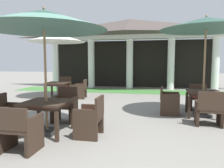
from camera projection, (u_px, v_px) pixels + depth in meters
The scene contains 18 objects.
ground_plane at pixel (75, 140), 4.44m from camera, with size 60.00×60.00×0.00m, color gray.
background_pavilion at pixel (130, 34), 13.13m from camera, with size 10.98×3.12×4.18m.
lawn_strip at pixel (126, 91), 12.03m from camera, with size 12.78×1.98×0.01m, color #47843D.
patio_table_near_foreground at pixel (58, 85), 9.63m from camera, with size 1.03×1.03×0.71m.
patio_umbrella_near_foreground at pixel (57, 38), 9.42m from camera, with size 2.46×2.46×2.92m.
patio_chair_near_foreground_north at pixel (64, 87), 10.67m from camera, with size 0.66×0.58×0.89m.
patio_chair_near_foreground_east at pixel (81, 89), 9.57m from camera, with size 0.61×0.66×0.84m.
patio_table_mid_left at pixel (46, 106), 4.78m from camera, with size 0.96×0.96×0.73m.
patio_umbrella_mid_left at pixel (44, 20), 4.60m from camera, with size 2.72×2.72×2.76m.
patio_chair_mid_left_south at pixel (19, 129), 3.82m from camera, with size 0.63×0.57×0.84m.
patio_chair_mid_left_east at pixel (91, 118), 4.62m from camera, with size 0.53×0.61×0.87m.
patio_chair_mid_left_west at pixel (6, 114), 5.00m from camera, with size 0.51×0.57×0.86m.
patio_chair_mid_left_north at pixel (65, 106), 5.80m from camera, with size 0.59×0.56×0.92m.
patio_table_mid_right at pixel (203, 94), 6.34m from camera, with size 0.95×0.95×0.76m.
patio_umbrella_mid_right at pixel (206, 24), 6.14m from camera, with size 2.61×2.61×2.93m.
patio_chair_mid_right_south at pixel (209, 110), 5.42m from camera, with size 0.64×0.58×0.89m.
patio_chair_mid_right_north at pixel (198, 98), 7.31m from camera, with size 0.60×0.62×0.84m.
patio_chair_mid_right_west at pixel (169, 101), 6.61m from camera, with size 0.59×0.60×0.83m.
Camera 1 is at (1.62, -4.06, 1.58)m, focal length 34.69 mm.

